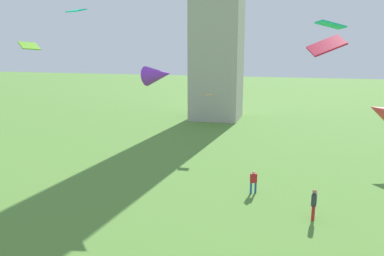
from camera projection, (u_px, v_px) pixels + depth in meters
The scene contains 9 objects.
person_0 at pixel (253, 180), 26.16m from camera, with size 0.48×0.44×1.60m.
person_1 at pixel (314, 202), 22.20m from camera, with size 0.33×0.56×1.81m.
kite_flying_1 at pixel (210, 95), 36.72m from camera, with size 1.07×0.88×0.27m.
kite_flying_2 at pixel (381, 111), 32.12m from camera, with size 2.75×2.69×1.96m.
kite_flying_3 at pixel (29, 46), 28.45m from camera, with size 1.35×1.62×0.65m.
kite_flying_4 at pixel (158, 75), 27.32m from camera, with size 2.36×1.80×1.64m.
kite_flying_5 at pixel (326, 46), 19.20m from camera, with size 1.94×1.40×1.12m.
kite_flying_6 at pixel (331, 25), 21.44m from camera, with size 1.72×1.46×0.49m.
kite_flying_7 at pixel (76, 11), 29.24m from camera, with size 1.60×1.32×0.30m.
Camera 1 is at (5.21, -5.57, 9.79)m, focal length 36.46 mm.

